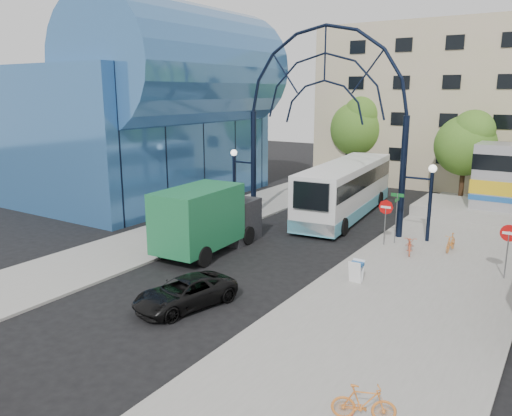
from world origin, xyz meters
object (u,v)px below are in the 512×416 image
Objects in this scene: sandwich_board at (356,269)px; bike_near_a at (410,244)px; black_suv at (185,293)px; tree_north_b at (360,125)px; street_name_sign at (397,208)px; do_not_enter_sign at (509,239)px; city_bus at (346,189)px; stop_sign at (386,211)px; tree_north_a at (467,142)px; bike_near_b at (451,243)px; gateway_arch at (324,86)px; green_truck at (209,219)px; bike_far_b at (364,403)px.

bike_near_a is at bearing 81.43° from sandwich_board.
black_suv reaches higher than bike_near_a.
black_suv is at bearing -81.03° from tree_north_b.
sandwich_board is at bearing -86.54° from street_name_sign.
tree_north_b reaches higher than bike_near_a.
do_not_enter_sign is 6.36m from street_name_sign.
city_bus is 3.15× the size of black_suv.
tree_north_b is at bearing 117.65° from street_name_sign.
stop_sign reaches higher than sandwich_board.
tree_north_b is at bearing 158.20° from tree_north_a.
do_not_enter_sign is at bearing -40.35° from bike_near_b.
green_truck is at bearing -109.78° from gateway_arch.
bike_near_b is (10.88, 6.49, -1.18)m from green_truck.
gateway_arch is 13.43m from do_not_enter_sign.
gateway_arch reaches higher than street_name_sign.
tree_north_b is 35.64m from bike_far_b.
tree_north_b is 21.44m from bike_near_b.
stop_sign is 12.57m from black_suv.
black_suv is 2.70× the size of bike_near_b.
tree_north_b is (-8.68, 17.93, 3.27)m from stop_sign.
stop_sign is 15.58m from bike_far_b.
green_truck reaches higher than sandwich_board.
sandwich_board is (-5.40, -4.02, -1.23)m from do_not_enter_sign.
bike_far_b is (3.20, -28.78, -3.99)m from tree_north_a.
green_truck is at bearing -164.89° from do_not_enter_sign.
bike_near_a is 2.25m from bike_near_b.
green_truck is 1.70× the size of black_suv.
city_bus reaches higher than black_suv.
gateway_arch reaches higher than tree_north_b.
bike_near_a is (-4.60, 1.30, -1.39)m from do_not_enter_sign.
tree_north_b is (-10.00, 4.00, 0.66)m from tree_north_a.
bike_near_b is (8.10, -1.23, -7.97)m from gateway_arch.
gateway_arch is at bearing 66.93° from green_truck.
tree_north_b is (-14.88, 19.93, 3.29)m from do_not_enter_sign.
bike_far_b is at bearing -82.17° from bike_near_b.
stop_sign is 1.40× the size of bike_near_a.
black_suv is at bearing -109.37° from street_name_sign.
bike_near_b is (1.70, 1.47, -0.00)m from bike_near_a.
tree_north_a is (1.32, 13.93, 2.61)m from stop_sign.
do_not_enter_sign is 14.23m from black_suv.
do_not_enter_sign is (6.20, -2.00, -0.02)m from stop_sign.
green_truck is 4.00× the size of bike_near_a.
do_not_enter_sign is 1.39× the size of bike_near_a.
street_name_sign is 10.18m from green_truck.
green_truck is (-13.78, -3.72, -0.21)m from do_not_enter_sign.
sandwich_board is 0.14× the size of tree_north_a.
stop_sign reaches higher than bike_far_b.
tree_north_a reaches higher than street_name_sign.
bike_near_a reaches higher than bike_near_b.
tree_north_a is at bearing 107.03° from do_not_enter_sign.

